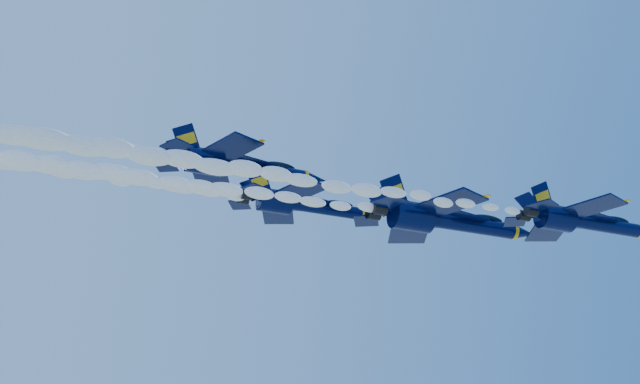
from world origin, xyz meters
name	(u,v)px	position (x,y,z in m)	size (l,w,h in m)	color
jet_lead	(582,221)	(20.52, -8.61, 149.32)	(16.56, 13.58, 6.15)	black
smoke_trail_jet_lead	(254,171)	(-14.08, -8.61, 148.86)	(55.05, 2.11, 1.90)	white
jet_second	(445,220)	(8.93, -1.37, 150.40)	(19.75, 16.20, 7.34)	black
smoke_trail_jet_second	(90,170)	(-27.04, -1.37, 149.91)	(55.05, 2.52, 2.27)	white
jet_third	(303,205)	(-4.22, 5.68, 152.89)	(16.26, 13.34, 6.04)	black
jet_fourth	(238,166)	(-10.67, 9.33, 157.99)	(18.85, 15.46, 7.00)	black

